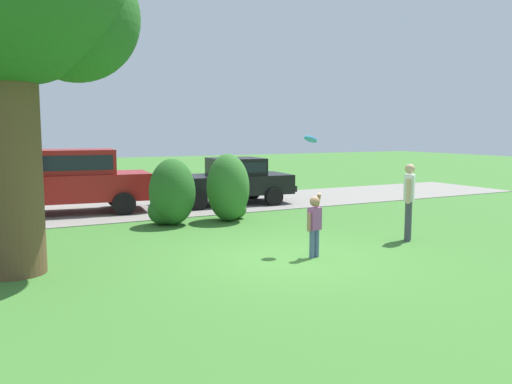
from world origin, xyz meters
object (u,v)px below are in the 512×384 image
object	(u,v)px
child_thrower	(314,221)
frisbee	(310,139)
adult_onlooker	(409,197)
parked_sedan	(230,179)
parked_suv	(72,178)

from	to	relation	value
child_thrower	frisbee	distance (m)	1.73
child_thrower	adult_onlooker	distance (m)	2.82
parked_sedan	frisbee	bearing A→B (deg)	-101.09
frisbee	adult_onlooker	bearing A→B (deg)	-6.14
child_thrower	adult_onlooker	bearing A→B (deg)	7.37
parked_sedan	child_thrower	xyz separation A→B (m)	(-1.66, -7.59, -0.13)
frisbee	parked_sedan	bearing A→B (deg)	78.91
parked_sedan	adult_onlooker	size ratio (longest dim) A/B	2.61
adult_onlooker	parked_suv	bearing A→B (deg)	128.89
parked_suv	adult_onlooker	xyz separation A→B (m)	(6.14, -7.61, -0.09)
frisbee	adult_onlooker	world-z (taller)	frisbee
child_thrower	frisbee	world-z (taller)	frisbee
parked_sedan	parked_suv	size ratio (longest dim) A/B	0.93
parked_sedan	frisbee	distance (m)	7.24
parked_suv	adult_onlooker	distance (m)	9.78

